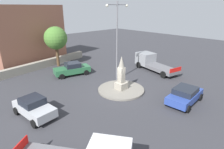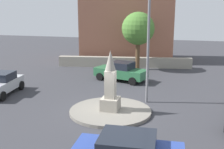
{
  "view_description": "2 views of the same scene",
  "coord_description": "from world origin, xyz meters",
  "views": [
    {
      "loc": [
        -12.52,
        -11.79,
        8.09
      ],
      "look_at": [
        -0.72,
        0.59,
        1.75
      ],
      "focal_mm": 29.56,
      "sensor_mm": 36.0,
      "label": 1
    },
    {
      "loc": [
        4.05,
        -14.65,
        5.86
      ],
      "look_at": [
        0.08,
        0.04,
        2.25
      ],
      "focal_mm": 44.82,
      "sensor_mm": 36.0,
      "label": 2
    }
  ],
  "objects": [
    {
      "name": "monument",
      "position": [
        0.0,
        0.0,
        1.56
      ],
      "size": [
        1.0,
        1.0,
        3.44
      ],
      "color": "#9E9687",
      "rests_on": "traffic_island"
    },
    {
      "name": "traffic_island",
      "position": [
        0.0,
        0.0,
        0.09
      ],
      "size": [
        4.71,
        4.71,
        0.18
      ],
      "primitive_type": "cylinder",
      "color": "gray",
      "rests_on": "ground"
    },
    {
      "name": "corner_building",
      "position": [
        -2.77,
        17.2,
        4.15
      ],
      "size": [
        10.87,
        7.52,
        8.31
      ],
      "primitive_type": "cube",
      "rotation": [
        0.0,
        0.0,
        3.3
      ],
      "color": "#935B47",
      "rests_on": "ground"
    },
    {
      "name": "car_silver_parked_right",
      "position": [
        -8.29,
        1.41,
        0.78
      ],
      "size": [
        2.28,
        3.99,
        1.54
      ],
      "color": "#B7BABF",
      "rests_on": "ground"
    },
    {
      "name": "car_green_passing",
      "position": [
        -1.12,
        7.33,
        0.79
      ],
      "size": [
        4.62,
        2.81,
        1.58
      ],
      "color": "#2D6B42",
      "rests_on": "ground"
    },
    {
      "name": "stone_boundary_wall",
      "position": [
        -2.06,
        12.76,
        0.51
      ],
      "size": [
        13.44,
        2.84,
        1.03
      ],
      "primitive_type": "cube",
      "rotation": [
        0.0,
        0.0,
        3.3
      ],
      "color": "#9E9687",
      "rests_on": "ground"
    },
    {
      "name": "truck_grey_approaching",
      "position": [
        7.84,
        1.88,
        0.99
      ],
      "size": [
        3.38,
        6.67,
        2.06
      ],
      "color": "gray",
      "rests_on": "ground"
    },
    {
      "name": "streetlamp",
      "position": [
        1.74,
        2.38,
        5.15
      ],
      "size": [
        3.12,
        0.28,
        8.6
      ],
      "color": "slate",
      "rests_on": "ground"
    },
    {
      "name": "car_blue_waiting",
      "position": [
        2.21,
        -5.66,
        0.76
      ],
      "size": [
        4.14,
        2.26,
        1.44
      ],
      "color": "#2D479E",
      "rests_on": "ground"
    },
    {
      "name": "tree_near_wall",
      "position": [
        -0.56,
        11.99,
        3.96
      ],
      "size": [
        3.14,
        3.14,
        5.57
      ],
      "color": "brown",
      "rests_on": "ground"
    },
    {
      "name": "ground_plane",
      "position": [
        0.0,
        0.0,
        0.0
      ],
      "size": [
        80.0,
        80.0,
        0.0
      ],
      "primitive_type": "plane",
      "color": "#38383D"
    }
  ]
}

